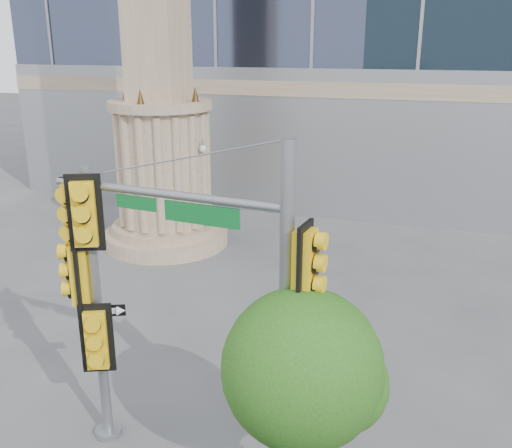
% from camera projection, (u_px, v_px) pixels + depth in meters
% --- Properties ---
extents(ground, '(120.00, 120.00, 0.00)m').
position_uv_depth(ground, '(234.00, 429.00, 10.75)').
color(ground, '#545456').
rests_on(ground, ground).
extents(monument, '(4.40, 4.40, 16.60)m').
position_uv_depth(monument, '(159.00, 88.00, 19.03)').
color(monument, gray).
rests_on(monument, ground).
extents(main_signal_pole, '(4.44, 0.83, 5.75)m').
position_uv_depth(main_signal_pole, '(222.00, 280.00, 8.55)').
color(main_signal_pole, slate).
rests_on(main_signal_pole, ground).
extents(secondary_signal_pole, '(0.96, 0.69, 5.08)m').
position_uv_depth(secondary_signal_pole, '(91.00, 290.00, 9.59)').
color(secondary_signal_pole, slate).
rests_on(secondary_signal_pole, ground).
extents(street_tree, '(2.38, 2.32, 3.71)m').
position_uv_depth(street_tree, '(305.00, 374.00, 8.12)').
color(street_tree, gray).
rests_on(street_tree, ground).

